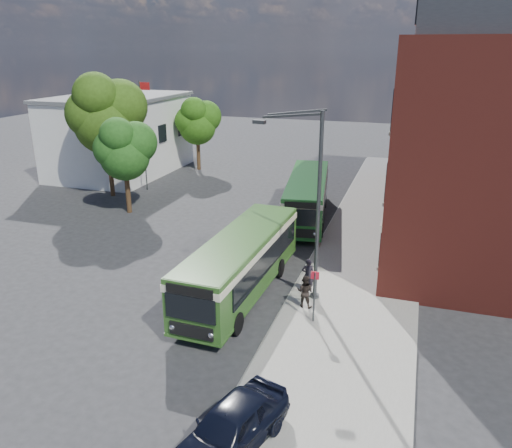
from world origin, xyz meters
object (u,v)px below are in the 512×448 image
(street_lamp, at_px, (311,205))
(bus_front, at_px, (241,260))
(bus_rear, at_px, (307,194))
(parked_car, at_px, (231,427))

(street_lamp, bearing_deg, bus_front, -171.11)
(bus_rear, bearing_deg, street_lamp, -77.11)
(bus_front, xyz_separation_m, parked_car, (3.17, -9.73, -0.93))
(bus_rear, distance_m, parked_car, 22.19)
(street_lamp, xyz_separation_m, parked_car, (-0.04, -10.23, -3.89))
(bus_front, bearing_deg, bus_rear, 87.60)
(street_lamp, height_order, bus_rear, street_lamp)
(bus_rear, bearing_deg, bus_front, -92.40)
(parked_car, bearing_deg, street_lamp, 106.63)
(street_lamp, relative_size, parked_car, 2.03)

